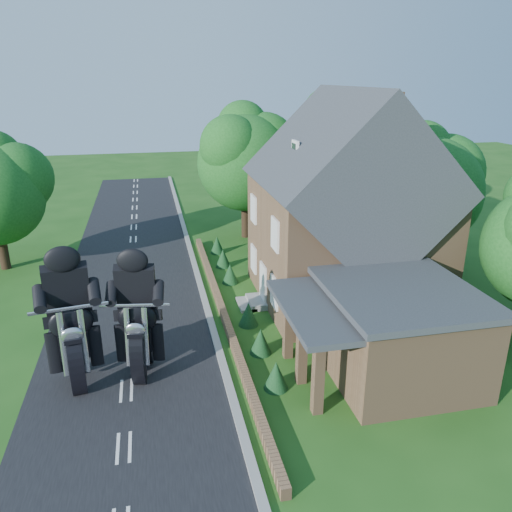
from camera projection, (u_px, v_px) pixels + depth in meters
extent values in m
plane|color=#1D4A14|center=(126.00, 391.00, 17.95)|extent=(120.00, 120.00, 0.00)
cube|color=black|center=(126.00, 390.00, 17.95)|extent=(7.00, 80.00, 0.02)
cube|color=gray|center=(227.00, 377.00, 18.66)|extent=(0.30, 80.00, 0.12)
cube|color=#866344|center=(223.00, 313.00, 23.33)|extent=(0.30, 22.00, 0.40)
cube|color=#866344|center=(343.00, 241.00, 24.54)|extent=(8.00, 8.00, 6.00)
cube|color=#2C3034|center=(347.00, 181.00, 23.51)|extent=(8.48, 8.64, 8.48)
cube|color=#866344|center=(393.00, 110.00, 22.82)|extent=(0.60, 0.90, 1.60)
cube|color=white|center=(295.00, 150.00, 22.48)|extent=(0.12, 0.80, 0.90)
cube|color=black|center=(294.00, 150.00, 22.47)|extent=(0.04, 0.55, 0.65)
cube|color=white|center=(263.00, 285.00, 24.39)|extent=(0.10, 1.10, 2.10)
cube|color=gray|center=(256.00, 302.00, 24.63)|extent=(0.80, 1.60, 0.30)
cube|color=gray|center=(246.00, 304.00, 24.56)|extent=(0.80, 1.60, 0.15)
cube|color=white|center=(274.00, 292.00, 22.18)|extent=(0.10, 1.10, 1.40)
cube|color=black|center=(274.00, 292.00, 22.18)|extent=(0.04, 0.92, 1.22)
cube|color=white|center=(254.00, 259.00, 26.22)|extent=(0.10, 1.10, 1.40)
cube|color=black|center=(253.00, 259.00, 26.22)|extent=(0.04, 0.92, 1.22)
cube|color=white|center=(275.00, 234.00, 21.26)|extent=(0.10, 1.10, 1.40)
cube|color=black|center=(275.00, 234.00, 21.26)|extent=(0.04, 0.92, 1.22)
cube|color=white|center=(254.00, 209.00, 25.30)|extent=(0.10, 1.10, 1.40)
cube|color=black|center=(253.00, 209.00, 25.30)|extent=(0.04, 0.92, 1.22)
cube|color=#866344|center=(397.00, 333.00, 18.67)|extent=(5.00, 5.60, 3.20)
cube|color=#2C3034|center=(401.00, 291.00, 18.08)|extent=(5.30, 5.94, 0.24)
cube|color=#2C3034|center=(319.00, 308.00, 17.59)|extent=(2.60, 5.32, 0.22)
cube|color=#866344|center=(318.00, 376.00, 16.34)|extent=(0.35, 0.35, 2.80)
cube|color=#866344|center=(302.00, 349.00, 18.00)|extent=(0.35, 0.35, 2.80)
cube|color=#866344|center=(288.00, 326.00, 19.65)|extent=(0.35, 0.35, 2.80)
cylinder|color=black|center=(424.00, 246.00, 28.55)|extent=(0.56, 0.56, 3.00)
sphere|color=#154B17|center=(431.00, 192.00, 27.47)|extent=(6.00, 6.00, 6.00)
sphere|color=#154B17|center=(449.00, 173.00, 27.99)|extent=(4.32, 4.32, 4.32)
sphere|color=#154B17|center=(424.00, 174.00, 26.03)|extent=(3.72, 3.72, 3.72)
sphere|color=#154B17|center=(425.00, 150.00, 27.88)|extent=(3.30, 3.30, 3.30)
cylinder|color=black|center=(336.00, 210.00, 34.83)|extent=(0.56, 0.56, 3.60)
sphere|color=#154B17|center=(339.00, 156.00, 33.54)|extent=(7.20, 7.20, 7.20)
sphere|color=#154B17|center=(358.00, 138.00, 34.16)|extent=(5.18, 5.18, 5.18)
sphere|color=#154B17|center=(328.00, 136.00, 31.81)|extent=(4.46, 4.46, 4.46)
sphere|color=#154B17|center=(335.00, 116.00, 34.03)|extent=(3.96, 3.96, 3.96)
cylinder|color=black|center=(249.00, 213.00, 34.58)|extent=(0.56, 0.56, 3.40)
sphere|color=#154B17|center=(249.00, 163.00, 33.40)|extent=(6.40, 6.40, 6.40)
sphere|color=#154B17|center=(268.00, 147.00, 33.95)|extent=(4.61, 4.61, 4.61)
sphere|color=#154B17|center=(235.00, 146.00, 31.86)|extent=(3.97, 3.97, 3.97)
sphere|color=#154B17|center=(246.00, 127.00, 33.84)|extent=(3.52, 3.52, 3.52)
cylinder|color=black|center=(7.00, 245.00, 28.93)|extent=(0.56, 0.56, 2.80)
sphere|color=#154B17|center=(22.00, 178.00, 28.41)|extent=(4.03, 4.03, 4.03)
cone|color=#103317|center=(276.00, 375.00, 17.90)|extent=(0.90, 0.90, 1.10)
cone|color=#103317|center=(261.00, 341.00, 20.20)|extent=(0.90, 0.90, 1.10)
cone|color=#103317|center=(248.00, 314.00, 22.50)|extent=(0.90, 0.90, 1.10)
cone|color=#103317|center=(230.00, 274.00, 27.09)|extent=(0.90, 0.90, 1.10)
cone|color=#103317|center=(223.00, 258.00, 29.38)|extent=(0.90, 0.90, 1.10)
cone|color=#103317|center=(217.00, 245.00, 31.68)|extent=(0.90, 0.90, 1.10)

